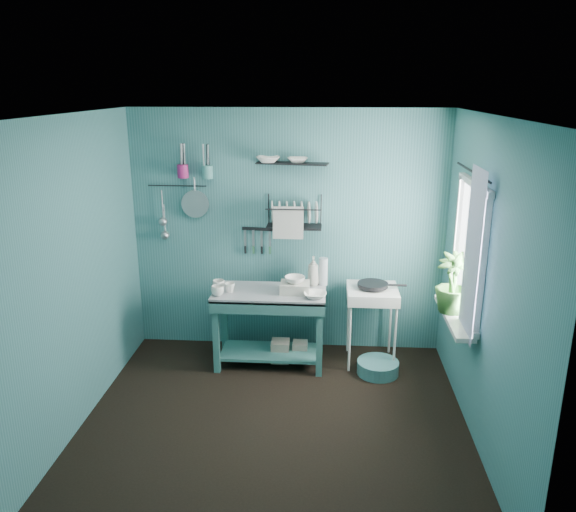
# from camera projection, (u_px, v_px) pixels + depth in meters

# --- Properties ---
(floor) EXTENTS (3.20, 3.20, 0.00)m
(floor) POSITION_uv_depth(u_px,v_px,m) (275.00, 422.00, 4.70)
(floor) COLOR black
(floor) RESTS_ON ground
(ceiling) EXTENTS (3.20, 3.20, 0.00)m
(ceiling) POSITION_uv_depth(u_px,v_px,m) (272.00, 115.00, 3.97)
(ceiling) COLOR silver
(ceiling) RESTS_ON ground
(wall_back) EXTENTS (3.20, 0.00, 3.20)m
(wall_back) POSITION_uv_depth(u_px,v_px,m) (288.00, 233.00, 5.76)
(wall_back) COLOR #376E71
(wall_back) RESTS_ON ground
(wall_front) EXTENTS (3.20, 0.00, 3.20)m
(wall_front) POSITION_uv_depth(u_px,v_px,m) (246.00, 379.00, 2.90)
(wall_front) COLOR #376E71
(wall_front) RESTS_ON ground
(wall_left) EXTENTS (0.00, 3.00, 3.00)m
(wall_left) POSITION_uv_depth(u_px,v_px,m) (73.00, 277.00, 4.44)
(wall_left) COLOR #376E71
(wall_left) RESTS_ON ground
(wall_right) EXTENTS (0.00, 3.00, 3.00)m
(wall_right) POSITION_uv_depth(u_px,v_px,m) (485.00, 287.00, 4.22)
(wall_right) COLOR #376E71
(wall_right) RESTS_ON ground
(work_counter) EXTENTS (1.14, 0.65, 0.78)m
(work_counter) POSITION_uv_depth(u_px,v_px,m) (270.00, 327.00, 5.60)
(work_counter) COLOR #35706C
(work_counter) RESTS_ON floor
(mug_left) EXTENTS (0.12, 0.12, 0.10)m
(mug_left) POSITION_uv_depth(u_px,v_px,m) (218.00, 291.00, 5.35)
(mug_left) COLOR white
(mug_left) RESTS_ON work_counter
(mug_mid) EXTENTS (0.14, 0.14, 0.09)m
(mug_mid) POSITION_uv_depth(u_px,v_px,m) (230.00, 288.00, 5.44)
(mug_mid) COLOR white
(mug_mid) RESTS_ON work_counter
(mug_right) EXTENTS (0.17, 0.17, 0.10)m
(mug_right) POSITION_uv_depth(u_px,v_px,m) (219.00, 285.00, 5.50)
(mug_right) COLOR white
(mug_right) RESTS_ON work_counter
(wash_tub) EXTENTS (0.28, 0.22, 0.10)m
(wash_tub) POSITION_uv_depth(u_px,v_px,m) (295.00, 287.00, 5.43)
(wash_tub) COLOR #B8B5A8
(wash_tub) RESTS_ON work_counter
(tub_bowl) EXTENTS (0.20, 0.19, 0.06)m
(tub_bowl) POSITION_uv_depth(u_px,v_px,m) (295.00, 280.00, 5.41)
(tub_bowl) COLOR white
(tub_bowl) RESTS_ON wash_tub
(soap_bottle) EXTENTS (0.11, 0.12, 0.30)m
(soap_bottle) POSITION_uv_depth(u_px,v_px,m) (313.00, 271.00, 5.60)
(soap_bottle) COLOR #B8B5A8
(soap_bottle) RESTS_ON work_counter
(water_bottle) EXTENTS (0.09, 0.09, 0.28)m
(water_bottle) POSITION_uv_depth(u_px,v_px,m) (323.00, 271.00, 5.61)
(water_bottle) COLOR silver
(water_bottle) RESTS_ON work_counter
(counter_bowl) EXTENTS (0.22, 0.22, 0.05)m
(counter_bowl) POSITION_uv_depth(u_px,v_px,m) (315.00, 295.00, 5.30)
(counter_bowl) COLOR white
(counter_bowl) RESTS_ON work_counter
(hotplate_stand) EXTENTS (0.52, 0.52, 0.79)m
(hotplate_stand) POSITION_uv_depth(u_px,v_px,m) (371.00, 325.00, 5.63)
(hotplate_stand) COLOR white
(hotplate_stand) RESTS_ON floor
(frying_pan) EXTENTS (0.30, 0.30, 0.03)m
(frying_pan) POSITION_uv_depth(u_px,v_px,m) (373.00, 285.00, 5.50)
(frying_pan) COLOR black
(frying_pan) RESTS_ON hotplate_stand
(knife_strip) EXTENTS (0.32, 0.06, 0.03)m
(knife_strip) POSITION_uv_depth(u_px,v_px,m) (257.00, 229.00, 5.74)
(knife_strip) COLOR black
(knife_strip) RESTS_ON wall_back
(dish_rack) EXTENTS (0.57, 0.30, 0.32)m
(dish_rack) POSITION_uv_depth(u_px,v_px,m) (294.00, 212.00, 5.56)
(dish_rack) COLOR black
(dish_rack) RESTS_ON wall_back
(upper_shelf) EXTENTS (0.72, 0.28, 0.02)m
(upper_shelf) POSITION_uv_depth(u_px,v_px,m) (292.00, 163.00, 5.45)
(upper_shelf) COLOR black
(upper_shelf) RESTS_ON wall_back
(shelf_bowl_left) EXTENTS (0.24, 0.24, 0.06)m
(shelf_bowl_left) POSITION_uv_depth(u_px,v_px,m) (268.00, 158.00, 5.45)
(shelf_bowl_left) COLOR white
(shelf_bowl_left) RESTS_ON upper_shelf
(shelf_bowl_right) EXTENTS (0.21, 0.21, 0.05)m
(shelf_bowl_right) POSITION_uv_depth(u_px,v_px,m) (298.00, 156.00, 5.43)
(shelf_bowl_right) COLOR white
(shelf_bowl_right) RESTS_ON upper_shelf
(utensil_cup_magenta) EXTENTS (0.11, 0.11, 0.13)m
(utensil_cup_magenta) POSITION_uv_depth(u_px,v_px,m) (183.00, 171.00, 5.57)
(utensil_cup_magenta) COLOR #A21E62
(utensil_cup_magenta) RESTS_ON wall_back
(utensil_cup_teal) EXTENTS (0.11, 0.11, 0.13)m
(utensil_cup_teal) POSITION_uv_depth(u_px,v_px,m) (207.00, 172.00, 5.56)
(utensil_cup_teal) COLOR teal
(utensil_cup_teal) RESTS_ON wall_back
(colander) EXTENTS (0.28, 0.03, 0.28)m
(colander) POSITION_uv_depth(u_px,v_px,m) (195.00, 204.00, 5.69)
(colander) COLOR #A4A7AC
(colander) RESTS_ON wall_back
(ladle_outer) EXTENTS (0.01, 0.01, 0.30)m
(ladle_outer) POSITION_uv_depth(u_px,v_px,m) (162.00, 205.00, 5.73)
(ladle_outer) COLOR #A4A7AC
(ladle_outer) RESTS_ON wall_back
(ladle_inner) EXTENTS (0.01, 0.01, 0.30)m
(ladle_inner) POSITION_uv_depth(u_px,v_px,m) (164.00, 219.00, 5.77)
(ladle_inner) COLOR #A4A7AC
(ladle_inner) RESTS_ON wall_back
(hook_rail) EXTENTS (0.60, 0.01, 0.01)m
(hook_rail) POSITION_uv_depth(u_px,v_px,m) (177.00, 186.00, 5.67)
(hook_rail) COLOR black
(hook_rail) RESTS_ON wall_back
(window_glass) EXTENTS (0.00, 1.10, 1.10)m
(window_glass) POSITION_uv_depth(u_px,v_px,m) (471.00, 251.00, 4.61)
(window_glass) COLOR white
(window_glass) RESTS_ON wall_right
(windowsill) EXTENTS (0.16, 0.95, 0.04)m
(windowsill) POSITION_uv_depth(u_px,v_px,m) (454.00, 317.00, 4.79)
(windowsill) COLOR white
(windowsill) RESTS_ON wall_right
(curtain) EXTENTS (0.00, 1.35, 1.35)m
(curtain) POSITION_uv_depth(u_px,v_px,m) (472.00, 255.00, 4.31)
(curtain) COLOR silver
(curtain) RESTS_ON wall_right
(curtain_rod) EXTENTS (0.02, 1.05, 0.02)m
(curtain_rod) POSITION_uv_depth(u_px,v_px,m) (473.00, 172.00, 4.42)
(curtain_rod) COLOR black
(curtain_rod) RESTS_ON wall_right
(potted_plant) EXTENTS (0.35, 0.35, 0.52)m
(potted_plant) POSITION_uv_depth(u_px,v_px,m) (453.00, 283.00, 4.77)
(potted_plant) COLOR #346629
(potted_plant) RESTS_ON windowsill
(storage_tin_large) EXTENTS (0.18, 0.18, 0.22)m
(storage_tin_large) POSITION_uv_depth(u_px,v_px,m) (280.00, 351.00, 5.72)
(storage_tin_large) COLOR gray
(storage_tin_large) RESTS_ON floor
(storage_tin_small) EXTENTS (0.15, 0.15, 0.20)m
(storage_tin_small) POSITION_uv_depth(u_px,v_px,m) (300.00, 351.00, 5.74)
(storage_tin_small) COLOR gray
(storage_tin_small) RESTS_ON floor
(floor_basin) EXTENTS (0.41, 0.41, 0.13)m
(floor_basin) POSITION_uv_depth(u_px,v_px,m) (378.00, 367.00, 5.48)
(floor_basin) COLOR teal
(floor_basin) RESTS_ON floor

